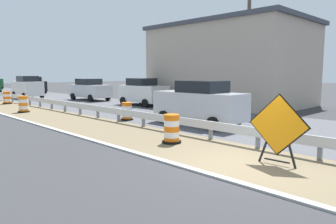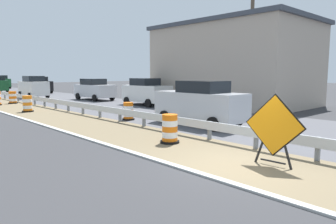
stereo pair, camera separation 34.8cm
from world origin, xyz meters
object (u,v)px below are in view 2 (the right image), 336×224
object	(u,v)px
car_trailing_near_lane	(1,82)
car_lead_far_lane	(33,87)
car_mid_far_lane	(146,92)
car_distant_c	(39,85)
warning_sign_diamond	(274,128)
traffic_barrel_mid	(28,105)
car_trailing_far_lane	(200,103)
utility_pole_near	(251,45)
traffic_barrel_nearest	(170,130)
traffic_barrel_farther	(13,98)
car_distant_a	(94,89)
traffic_barrel_close	(128,112)

from	to	relation	value
car_trailing_near_lane	car_lead_far_lane	size ratio (longest dim) A/B	0.91
car_trailing_near_lane	car_mid_far_lane	xyz separation A→B (m)	(0.41, -37.93, -0.02)
car_distant_c	car_trailing_near_lane	bearing A→B (deg)	179.35
warning_sign_diamond	traffic_barrel_mid	bearing A→B (deg)	-90.49
car_trailing_near_lane	car_lead_far_lane	distance (m)	24.31
car_trailing_far_lane	utility_pole_near	distance (m)	7.57
traffic_barrel_nearest	car_mid_far_lane	bearing A→B (deg)	54.55
traffic_barrel_nearest	car_mid_far_lane	xyz separation A→B (m)	(7.87, 11.05, 0.60)
traffic_barrel_nearest	traffic_barrel_farther	bearing A→B (deg)	88.41
car_distant_a	traffic_barrel_farther	bearing A→B (deg)	-104.81
car_distant_c	traffic_barrel_close	bearing A→B (deg)	-12.00
warning_sign_diamond	traffic_barrel_farther	size ratio (longest dim) A/B	1.94
traffic_barrel_farther	car_distant_a	distance (m)	7.03
traffic_barrel_nearest	car_trailing_near_lane	world-z (taller)	car_trailing_near_lane
traffic_barrel_mid	utility_pole_near	bearing A→B (deg)	-41.40
traffic_barrel_farther	car_distant_a	xyz separation A→B (m)	(6.84, -1.52, 0.55)
car_lead_far_lane	traffic_barrel_close	bearing A→B (deg)	176.41
car_trailing_near_lane	car_distant_c	bearing A→B (deg)	-1.34
traffic_barrel_nearest	utility_pole_near	distance (m)	11.70
car_distant_a	utility_pole_near	xyz separation A→B (m)	(3.12, -14.92, 3.36)
car_trailing_far_lane	warning_sign_diamond	bearing A→B (deg)	147.48
car_trailing_far_lane	traffic_barrel_farther	bearing A→B (deg)	10.12
traffic_barrel_farther	car_trailing_near_lane	xyz separation A→B (m)	(6.91, 29.19, 0.63)
traffic_barrel_farther	car_trailing_far_lane	world-z (taller)	car_trailing_far_lane
car_trailing_near_lane	car_distant_c	xyz separation A→B (m)	(0.05, -16.56, -0.05)
warning_sign_diamond	traffic_barrel_close	bearing A→B (deg)	-104.97
car_mid_far_lane	car_distant_c	size ratio (longest dim) A/B	0.97
traffic_barrel_mid	utility_pole_near	size ratio (longest dim) A/B	0.13
warning_sign_diamond	car_trailing_far_lane	bearing A→B (deg)	-124.91
traffic_barrel_mid	traffic_barrel_nearest	bearing A→B (deg)	-87.65
traffic_barrel_nearest	traffic_barrel_farther	xyz separation A→B (m)	(0.55, 19.79, -0.01)
warning_sign_diamond	car_distant_a	size ratio (longest dim) A/B	0.44
traffic_barrel_nearest	car_trailing_far_lane	xyz separation A→B (m)	(3.84, 1.91, 0.61)
traffic_barrel_close	car_distant_a	distance (m)	13.66
traffic_barrel_mid	car_mid_far_lane	size ratio (longest dim) A/B	0.26
car_mid_far_lane	car_trailing_near_lane	bearing A→B (deg)	-179.29
car_trailing_far_lane	car_distant_c	distance (m)	30.74
traffic_barrel_nearest	car_distant_c	distance (m)	33.29
traffic_barrel_close	traffic_barrel_mid	world-z (taller)	traffic_barrel_mid
utility_pole_near	car_mid_far_lane	bearing A→B (deg)	108.90
car_mid_far_lane	car_trailing_far_lane	bearing A→B (deg)	-23.69
car_trailing_far_lane	car_distant_c	size ratio (longest dim) A/B	1.11
traffic_barrel_nearest	traffic_barrel_close	world-z (taller)	traffic_barrel_nearest
warning_sign_diamond	car_mid_far_lane	world-z (taller)	car_mid_far_lane
warning_sign_diamond	traffic_barrel_nearest	distance (m)	4.04
car_trailing_near_lane	car_lead_far_lane	bearing A→B (deg)	-9.45
car_distant_c	car_lead_far_lane	bearing A→B (deg)	-25.18
traffic_barrel_close	warning_sign_diamond	bearing A→B (deg)	-102.29
traffic_barrel_farther	car_lead_far_lane	size ratio (longest dim) A/B	0.22
traffic_barrel_nearest	car_lead_far_lane	world-z (taller)	car_lead_far_lane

